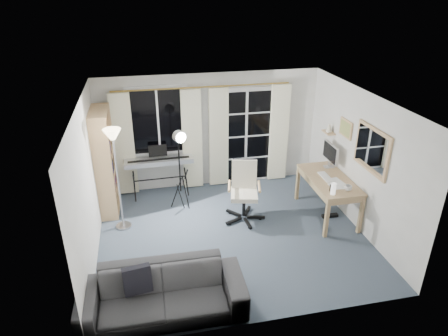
{
  "coord_description": "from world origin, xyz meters",
  "views": [
    {
      "loc": [
        -1.34,
        -5.65,
        4.03
      ],
      "look_at": [
        -0.06,
        0.35,
        1.13
      ],
      "focal_mm": 32.0,
      "sensor_mm": 36.0,
      "label": 1
    }
  ],
  "objects_px": {
    "keyboard_piano": "(159,162)",
    "office_chair": "(244,185)",
    "desk": "(329,183)",
    "monitor": "(330,153)",
    "studio_light": "(180,146)",
    "torchiere_lamp": "(114,150)",
    "sofa": "(162,287)",
    "bookshelf": "(103,165)",
    "mug": "(348,187)"
  },
  "relations": [
    {
      "from": "office_chair",
      "to": "sofa",
      "type": "bearing_deg",
      "value": -114.69
    },
    {
      "from": "desk",
      "to": "monitor",
      "type": "xyz_separation_m",
      "value": [
        0.2,
        0.45,
        0.38
      ]
    },
    {
      "from": "torchiere_lamp",
      "to": "mug",
      "type": "height_order",
      "value": "torchiere_lamp"
    },
    {
      "from": "torchiere_lamp",
      "to": "keyboard_piano",
      "type": "bearing_deg",
      "value": 54.84
    },
    {
      "from": "studio_light",
      "to": "bookshelf",
      "type": "bearing_deg",
      "value": 145.11
    },
    {
      "from": "studio_light",
      "to": "sofa",
      "type": "height_order",
      "value": "studio_light"
    },
    {
      "from": "mug",
      "to": "sofa",
      "type": "xyz_separation_m",
      "value": [
        -3.27,
        -1.32,
        -0.4
      ]
    },
    {
      "from": "studio_light",
      "to": "sofa",
      "type": "xyz_separation_m",
      "value": [
        -0.56,
        -2.59,
        -0.89
      ]
    },
    {
      "from": "sofa",
      "to": "mug",
      "type": "bearing_deg",
      "value": 23.25
    },
    {
      "from": "keyboard_piano",
      "to": "studio_light",
      "type": "distance_m",
      "value": 0.94
    },
    {
      "from": "torchiere_lamp",
      "to": "keyboard_piano",
      "type": "distance_m",
      "value": 1.49
    },
    {
      "from": "torchiere_lamp",
      "to": "mug",
      "type": "distance_m",
      "value": 3.98
    },
    {
      "from": "keyboard_piano",
      "to": "desk",
      "type": "bearing_deg",
      "value": -26.95
    },
    {
      "from": "keyboard_piano",
      "to": "sofa",
      "type": "relative_size",
      "value": 0.63
    },
    {
      "from": "office_chair",
      "to": "mug",
      "type": "distance_m",
      "value": 1.81
    },
    {
      "from": "torchiere_lamp",
      "to": "studio_light",
      "type": "distance_m",
      "value": 1.19
    },
    {
      "from": "bookshelf",
      "to": "studio_light",
      "type": "relative_size",
      "value": 1.21
    },
    {
      "from": "office_chair",
      "to": "desk",
      "type": "bearing_deg",
      "value": 2.87
    },
    {
      "from": "bookshelf",
      "to": "keyboard_piano",
      "type": "bearing_deg",
      "value": 20.69
    },
    {
      "from": "desk",
      "to": "monitor",
      "type": "distance_m",
      "value": 0.62
    },
    {
      "from": "torchiere_lamp",
      "to": "sofa",
      "type": "distance_m",
      "value": 2.5
    },
    {
      "from": "mug",
      "to": "desk",
      "type": "bearing_deg",
      "value": 101.31
    },
    {
      "from": "desk",
      "to": "mug",
      "type": "height_order",
      "value": "mug"
    },
    {
      "from": "office_chair",
      "to": "desk",
      "type": "xyz_separation_m",
      "value": [
        1.52,
        -0.28,
        0.02
      ]
    },
    {
      "from": "bookshelf",
      "to": "sofa",
      "type": "distance_m",
      "value": 3.04
    },
    {
      "from": "desk",
      "to": "monitor",
      "type": "bearing_deg",
      "value": 66.8
    },
    {
      "from": "office_chair",
      "to": "sofa",
      "type": "distance_m",
      "value": 2.68
    },
    {
      "from": "bookshelf",
      "to": "torchiere_lamp",
      "type": "bearing_deg",
      "value": -67.05
    },
    {
      "from": "bookshelf",
      "to": "monitor",
      "type": "relative_size",
      "value": 3.6
    },
    {
      "from": "monitor",
      "to": "desk",
      "type": "bearing_deg",
      "value": -113.2
    },
    {
      "from": "bookshelf",
      "to": "mug",
      "type": "xyz_separation_m",
      "value": [
        4.11,
        -1.55,
        -0.11
      ]
    },
    {
      "from": "studio_light",
      "to": "monitor",
      "type": "height_order",
      "value": "studio_light"
    },
    {
      "from": "torchiere_lamp",
      "to": "desk",
      "type": "bearing_deg",
      "value": -5.66
    },
    {
      "from": "monitor",
      "to": "sofa",
      "type": "distance_m",
      "value": 4.11
    },
    {
      "from": "keyboard_piano",
      "to": "office_chair",
      "type": "height_order",
      "value": "office_chair"
    },
    {
      "from": "office_chair",
      "to": "desk",
      "type": "relative_size",
      "value": 0.77
    },
    {
      "from": "torchiere_lamp",
      "to": "keyboard_piano",
      "type": "relative_size",
      "value": 1.36
    },
    {
      "from": "torchiere_lamp",
      "to": "desk",
      "type": "height_order",
      "value": "torchiere_lamp"
    },
    {
      "from": "studio_light",
      "to": "office_chair",
      "type": "height_order",
      "value": "studio_light"
    },
    {
      "from": "bookshelf",
      "to": "desk",
      "type": "distance_m",
      "value": 4.15
    },
    {
      "from": "bookshelf",
      "to": "torchiere_lamp",
      "type": "xyz_separation_m",
      "value": [
        0.28,
        -0.68,
        0.56
      ]
    },
    {
      "from": "keyboard_piano",
      "to": "monitor",
      "type": "xyz_separation_m",
      "value": [
        3.18,
        -0.97,
        0.31
      ]
    },
    {
      "from": "desk",
      "to": "studio_light",
      "type": "bearing_deg",
      "value": 164.06
    },
    {
      "from": "office_chair",
      "to": "sofa",
      "type": "height_order",
      "value": "office_chair"
    },
    {
      "from": "office_chair",
      "to": "studio_light",
      "type": "bearing_deg",
      "value": 169.49
    },
    {
      "from": "office_chair",
      "to": "bookshelf",
      "type": "bearing_deg",
      "value": 176.14
    },
    {
      "from": "bookshelf",
      "to": "monitor",
      "type": "distance_m",
      "value": 4.25
    },
    {
      "from": "monitor",
      "to": "office_chair",
      "type": "bearing_deg",
      "value": -174.05
    },
    {
      "from": "keyboard_piano",
      "to": "desk",
      "type": "height_order",
      "value": "keyboard_piano"
    },
    {
      "from": "bookshelf",
      "to": "studio_light",
      "type": "bearing_deg",
      "value": -10.93
    }
  ]
}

